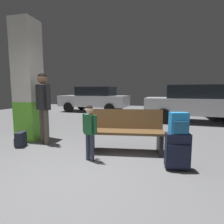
# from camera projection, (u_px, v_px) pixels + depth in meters

# --- Properties ---
(ground_plane) EXTENTS (18.00, 18.00, 0.10)m
(ground_plane) POSITION_uv_depth(u_px,v_px,m) (122.00, 128.00, 6.44)
(ground_plane) COLOR slate
(structural_pillar) EXTENTS (0.57, 0.57, 3.06)m
(structural_pillar) POSITION_uv_depth(u_px,v_px,m) (28.00, 82.00, 4.61)
(structural_pillar) COLOR #66C633
(structural_pillar) RESTS_ON ground_plane
(bench) EXTENTS (1.65, 0.71, 0.89)m
(bench) POSITION_uv_depth(u_px,v_px,m) (125.00, 131.00, 3.75)
(bench) COLOR brown
(bench) RESTS_ON ground_plane
(suitcase) EXTENTS (0.40, 0.27, 0.60)m
(suitcase) POSITION_uv_depth(u_px,v_px,m) (177.00, 151.00, 2.88)
(suitcase) COLOR #191E33
(suitcase) RESTS_ON ground_plane
(backpack_bright) EXTENTS (0.31, 0.24, 0.34)m
(backpack_bright) POSITION_uv_depth(u_px,v_px,m) (179.00, 123.00, 2.83)
(backpack_bright) COLOR #268CD8
(backpack_bright) RESTS_ON suitcase
(child) EXTENTS (0.32, 0.26, 1.03)m
(child) POSITION_uv_depth(u_px,v_px,m) (90.00, 127.00, 3.22)
(child) COLOR #33384C
(child) RESTS_ON ground_plane
(adult) EXTENTS (0.52, 0.34, 1.70)m
(adult) POSITION_uv_depth(u_px,v_px,m) (43.00, 101.00, 4.24)
(adult) COLOR brown
(adult) RESTS_ON ground_plane
(backpack_dark_floor) EXTENTS (0.25, 0.31, 0.34)m
(backpack_dark_floor) POSITION_uv_depth(u_px,v_px,m) (21.00, 140.00, 4.10)
(backpack_dark_floor) COLOR #1E232D
(backpack_dark_floor) RESTS_ON ground_plane
(parked_car_near) EXTENTS (4.21, 2.02, 1.51)m
(parked_car_near) POSITION_uv_depth(u_px,v_px,m) (196.00, 103.00, 7.23)
(parked_car_near) COLOR silver
(parked_car_near) RESTS_ON ground_plane
(parked_car_far) EXTENTS (4.25, 2.12, 1.51)m
(parked_car_far) POSITION_uv_depth(u_px,v_px,m) (95.00, 99.00, 10.83)
(parked_car_far) COLOR silver
(parked_car_far) RESTS_ON ground_plane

